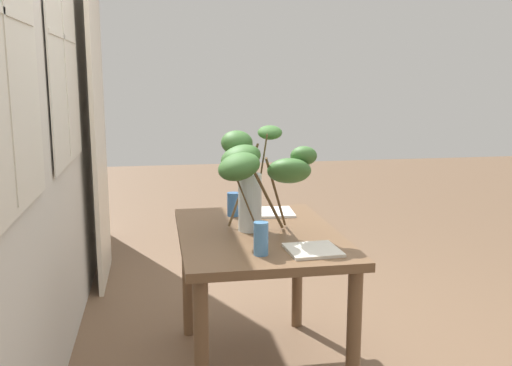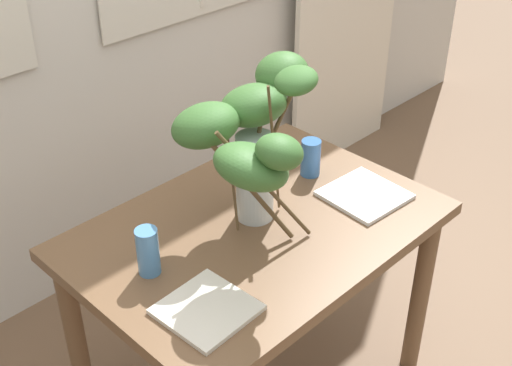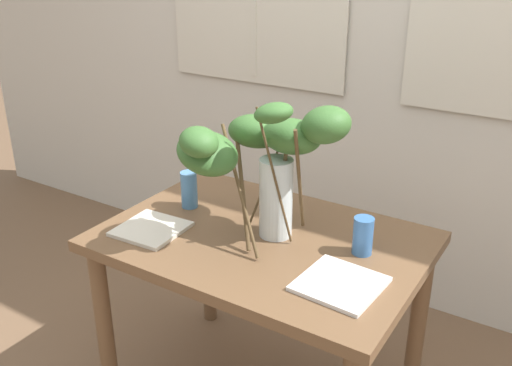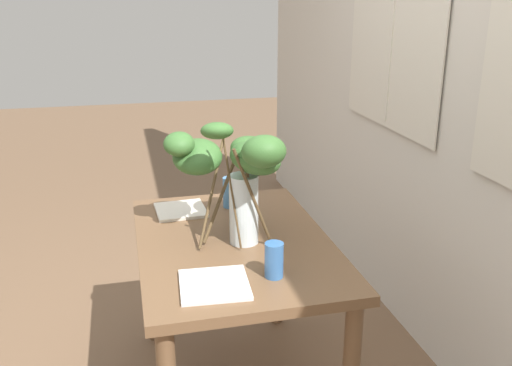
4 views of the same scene
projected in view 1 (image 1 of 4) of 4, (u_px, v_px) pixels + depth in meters
back_wall_with_windows at (25, 63)px, 2.46m from camera, size 5.63×0.14×3.07m
curtain_sheer_side at (98, 130)px, 4.06m from camera, size 0.77×0.03×2.21m
dining_table at (258, 253)px, 2.80m from camera, size 1.10×0.77×0.74m
vase_with_branches at (255, 169)px, 2.71m from camera, size 0.58×0.53×0.53m
drinking_glass_blue_left at (261, 239)px, 2.41m from camera, size 0.06×0.06×0.14m
drinking_glass_blue_right at (233, 204)px, 3.08m from camera, size 0.07×0.07×0.13m
plate_square_left at (313, 250)px, 2.46m from camera, size 0.23×0.23×0.01m
plate_square_right at (272, 212)px, 3.15m from camera, size 0.25×0.25×0.01m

